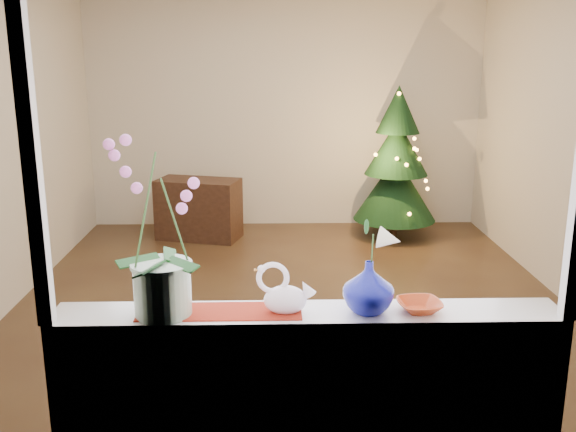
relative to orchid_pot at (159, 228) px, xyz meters
name	(u,v)px	position (x,y,z in m)	size (l,w,h in m)	color
ground	(291,302)	(0.62, 2.39, -1.30)	(5.00, 5.00, 0.00)	#352015
wall_back	(285,110)	(0.62, 4.89, 0.05)	(4.50, 0.10, 2.70)	beige
wall_front	(311,223)	(0.62, -0.11, 0.05)	(4.50, 0.10, 2.70)	beige
window_apron	(309,422)	(0.62, -0.07, -0.86)	(2.20, 0.08, 0.88)	white
windowsill	(308,316)	(0.62, 0.02, -0.40)	(2.20, 0.26, 0.04)	white
window_frame	(311,133)	(0.62, -0.08, 0.40)	(2.22, 0.06, 1.60)	white
runner	(220,311)	(0.24, 0.02, -0.38)	(0.70, 0.20, 0.01)	maroon
orchid_pot	(159,228)	(0.00, 0.00, 0.00)	(0.26, 0.26, 0.76)	silver
swan	(285,289)	(0.52, 0.01, -0.27)	(0.25, 0.12, 0.21)	white
blue_vase	(369,283)	(0.87, 0.01, -0.25)	(0.25, 0.25, 0.26)	#090D6B
lily	(370,231)	(0.87, 0.01, -0.02)	(0.14, 0.08, 0.20)	silver
paperweight	(370,307)	(0.88, -0.01, -0.35)	(0.06, 0.06, 0.06)	white
amber_dish	(419,307)	(1.09, 0.01, -0.36)	(0.16, 0.16, 0.04)	#AC3714
xmas_tree	(396,162)	(1.82, 4.34, -0.47)	(0.91, 0.91, 1.66)	#10311A
side_table	(199,209)	(-0.34, 4.30, -0.97)	(0.88, 0.44, 0.66)	black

